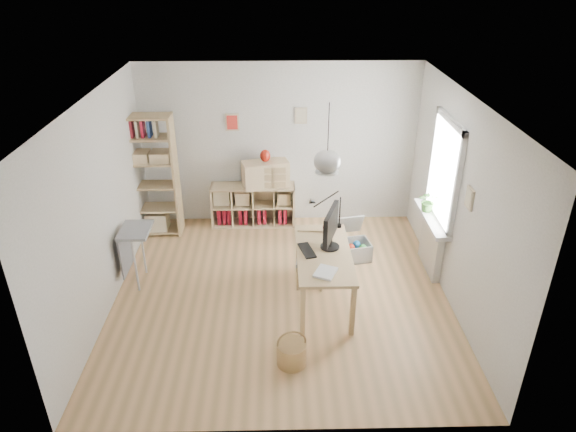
{
  "coord_description": "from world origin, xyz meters",
  "views": [
    {
      "loc": [
        -0.04,
        -5.76,
        4.2
      ],
      "look_at": [
        0.1,
        0.3,
        1.05
      ],
      "focal_mm": 32.0,
      "sensor_mm": 36.0,
      "label": 1
    }
  ],
  "objects_px": {
    "storage_chest": "(351,246)",
    "monitor": "(331,227)",
    "cube_shelf": "(252,207)",
    "chair": "(310,255)",
    "desk": "(324,259)",
    "tall_bookshelf": "(151,172)",
    "drawer_chest": "(265,174)"
  },
  "relations": [
    {
      "from": "drawer_chest",
      "to": "desk",
      "type": "bearing_deg",
      "value": -85.36
    },
    {
      "from": "monitor",
      "to": "chair",
      "type": "bearing_deg",
      "value": 145.24
    },
    {
      "from": "desk",
      "to": "drawer_chest",
      "type": "bearing_deg",
      "value": 109.63
    },
    {
      "from": "tall_bookshelf",
      "to": "cube_shelf",
      "type": "bearing_deg",
      "value": 10.19
    },
    {
      "from": "tall_bookshelf",
      "to": "storage_chest",
      "type": "bearing_deg",
      "value": -15.41
    },
    {
      "from": "desk",
      "to": "tall_bookshelf",
      "type": "distance_m",
      "value": 3.27
    },
    {
      "from": "desk",
      "to": "storage_chest",
      "type": "distance_m",
      "value": 1.3
    },
    {
      "from": "desk",
      "to": "monitor",
      "type": "distance_m",
      "value": 0.43
    },
    {
      "from": "storage_chest",
      "to": "monitor",
      "type": "xyz_separation_m",
      "value": [
        -0.43,
        -0.97,
        0.87
      ]
    },
    {
      "from": "tall_bookshelf",
      "to": "drawer_chest",
      "type": "distance_m",
      "value": 1.83
    },
    {
      "from": "chair",
      "to": "drawer_chest",
      "type": "distance_m",
      "value": 1.93
    },
    {
      "from": "tall_bookshelf",
      "to": "monitor",
      "type": "bearing_deg",
      "value": -34.27
    },
    {
      "from": "tall_bookshelf",
      "to": "monitor",
      "type": "height_order",
      "value": "tall_bookshelf"
    },
    {
      "from": "tall_bookshelf",
      "to": "chair",
      "type": "xyz_separation_m",
      "value": [
        2.45,
        -1.52,
        -0.65
      ]
    },
    {
      "from": "chair",
      "to": "monitor",
      "type": "distance_m",
      "value": 0.73
    },
    {
      "from": "drawer_chest",
      "to": "storage_chest",
      "type": "bearing_deg",
      "value": -55.04
    },
    {
      "from": "storage_chest",
      "to": "drawer_chest",
      "type": "height_order",
      "value": "drawer_chest"
    },
    {
      "from": "storage_chest",
      "to": "tall_bookshelf",
      "type": "bearing_deg",
      "value": 154.03
    },
    {
      "from": "tall_bookshelf",
      "to": "monitor",
      "type": "relative_size",
      "value": 3.28
    },
    {
      "from": "chair",
      "to": "storage_chest",
      "type": "relative_size",
      "value": 1.09
    },
    {
      "from": "tall_bookshelf",
      "to": "storage_chest",
      "type": "relative_size",
      "value": 2.82
    },
    {
      "from": "cube_shelf",
      "to": "chair",
      "type": "height_order",
      "value": "chair"
    },
    {
      "from": "cube_shelf",
      "to": "storage_chest",
      "type": "xyz_separation_m",
      "value": [
        1.55,
        -1.14,
        -0.11
      ]
    },
    {
      "from": "cube_shelf",
      "to": "chair",
      "type": "distance_m",
      "value": 2.01
    },
    {
      "from": "cube_shelf",
      "to": "monitor",
      "type": "bearing_deg",
      "value": -62.16
    },
    {
      "from": "tall_bookshelf",
      "to": "chair",
      "type": "distance_m",
      "value": 2.95
    },
    {
      "from": "chair",
      "to": "monitor",
      "type": "height_order",
      "value": "monitor"
    },
    {
      "from": "desk",
      "to": "chair",
      "type": "distance_m",
      "value": 0.5
    },
    {
      "from": "tall_bookshelf",
      "to": "monitor",
      "type": "xyz_separation_m",
      "value": [
        2.68,
        -1.82,
        -0.03
      ]
    },
    {
      "from": "drawer_chest",
      "to": "cube_shelf",
      "type": "bearing_deg",
      "value": 155.34
    },
    {
      "from": "storage_chest",
      "to": "monitor",
      "type": "bearing_deg",
      "value": -124.77
    },
    {
      "from": "desk",
      "to": "storage_chest",
      "type": "bearing_deg",
      "value": 64.38
    }
  ]
}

